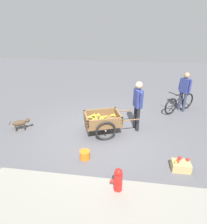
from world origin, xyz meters
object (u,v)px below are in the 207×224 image
(plastic_bucket, at_px, (85,155))
(mixed_fruit_crate, at_px, (181,166))
(bicycle, at_px, (179,103))
(fire_hydrant, at_px, (118,182))
(vendor_person, at_px, (138,102))
(cyclist_person, at_px, (184,89))
(dog, at_px, (21,123))
(fruit_cart, at_px, (103,121))

(plastic_bucket, distance_m, mixed_fruit_crate, 2.43)
(bicycle, relative_size, fire_hydrant, 1.95)
(vendor_person, xyz_separation_m, bicycle, (-1.70, -1.67, -0.64))
(cyclist_person, relative_size, dog, 2.50)
(fruit_cart, relative_size, cyclist_person, 1.16)
(plastic_bucket, bearing_deg, mixed_fruit_crate, 177.90)
(vendor_person, xyz_separation_m, cyclist_person, (-1.82, -1.77, -0.07))
(cyclist_person, bearing_deg, fruit_cart, 37.11)
(dog, relative_size, fire_hydrant, 0.93)
(bicycle, bearing_deg, fruit_cart, 36.97)
(fruit_cart, xyz_separation_m, dog, (2.71, 0.20, -0.17))
(fruit_cart, bearing_deg, fire_hydrant, 105.73)
(bicycle, relative_size, cyclist_person, 0.84)
(vendor_person, height_order, cyclist_person, vendor_person)
(fruit_cart, relative_size, vendor_person, 1.10)
(fruit_cart, bearing_deg, bicycle, -143.03)
(fruit_cart, relative_size, mixed_fruit_crate, 4.12)
(cyclist_person, distance_m, fire_hydrant, 5.14)
(plastic_bucket, bearing_deg, bicycle, -131.51)
(dog, relative_size, plastic_bucket, 2.28)
(bicycle, bearing_deg, dog, 22.68)
(vendor_person, distance_m, bicycle, 2.47)
(vendor_person, bearing_deg, plastic_bucket, 52.73)
(fruit_cart, height_order, bicycle, bicycle)
(vendor_person, distance_m, mixed_fruit_crate, 2.32)
(plastic_bucket, relative_size, mixed_fruit_crate, 0.62)
(fire_hydrant, distance_m, mixed_fruit_crate, 1.78)
(dog, bearing_deg, fruit_cart, -175.75)
(fruit_cart, xyz_separation_m, vendor_person, (-1.08, -0.42, 0.55))
(bicycle, relative_size, plastic_bucket, 4.78)
(fruit_cart, height_order, cyclist_person, cyclist_person)
(fruit_cart, bearing_deg, cyclist_person, -142.89)
(fruit_cart, distance_m, plastic_bucket, 1.42)
(fruit_cart, height_order, mixed_fruit_crate, fruit_cart)
(fruit_cart, distance_m, mixed_fruit_crate, 2.61)
(bicycle, bearing_deg, vendor_person, 44.53)
(vendor_person, relative_size, cyclist_person, 1.06)
(dog, bearing_deg, mixed_fruit_crate, 165.66)
(bicycle, height_order, dog, bicycle)
(fruit_cart, height_order, fire_hydrant, fruit_cart)
(dog, height_order, fire_hydrant, fire_hydrant)
(vendor_person, xyz_separation_m, plastic_bucket, (1.35, 1.77, -0.88))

